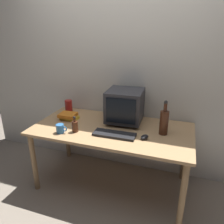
# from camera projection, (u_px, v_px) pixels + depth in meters

# --- Properties ---
(ground_plane) EXTENTS (6.00, 6.00, 0.00)m
(ground_plane) POSITION_uv_depth(u_px,v_px,m) (112.00, 183.00, 2.58)
(ground_plane) COLOR gray
(back_wall) EXTENTS (4.00, 0.08, 2.50)m
(back_wall) POSITION_uv_depth(u_px,v_px,m) (125.00, 70.00, 2.55)
(back_wall) COLOR silver
(back_wall) RESTS_ON ground
(desk) EXTENTS (1.68, 0.84, 0.72)m
(desk) POSITION_uv_depth(u_px,v_px,m) (112.00, 134.00, 2.35)
(desk) COLOR tan
(desk) RESTS_ON ground
(crt_monitor) EXTENTS (0.40, 0.40, 0.37)m
(crt_monitor) POSITION_uv_depth(u_px,v_px,m) (125.00, 106.00, 2.39)
(crt_monitor) COLOR #333338
(crt_monitor) RESTS_ON desk
(keyboard) EXTENTS (0.42, 0.16, 0.02)m
(keyboard) POSITION_uv_depth(u_px,v_px,m) (114.00, 134.00, 2.15)
(keyboard) COLOR black
(keyboard) RESTS_ON desk
(computer_mouse) EXTENTS (0.09, 0.11, 0.04)m
(computer_mouse) POSITION_uv_depth(u_px,v_px,m) (144.00, 137.00, 2.08)
(computer_mouse) COLOR black
(computer_mouse) RESTS_ON desk
(bottle_tall) EXTENTS (0.09, 0.09, 0.35)m
(bottle_tall) POSITION_uv_depth(u_px,v_px,m) (164.00, 122.00, 2.14)
(bottle_tall) COLOR #472314
(bottle_tall) RESTS_ON desk
(bottle_short) EXTENTS (0.06, 0.06, 0.17)m
(bottle_short) POSITION_uv_depth(u_px,v_px,m) (75.00, 126.00, 2.21)
(bottle_short) COLOR #472314
(bottle_short) RESTS_ON desk
(book_stack) EXTENTS (0.21, 0.17, 0.07)m
(book_stack) POSITION_uv_depth(u_px,v_px,m) (69.00, 116.00, 2.52)
(book_stack) COLOR gold
(book_stack) RESTS_ON desk
(mug) EXTENTS (0.12, 0.08, 0.09)m
(mug) POSITION_uv_depth(u_px,v_px,m) (60.00, 129.00, 2.19)
(mug) COLOR #3370B2
(mug) RESTS_ON desk
(metal_canister) EXTENTS (0.09, 0.09, 0.15)m
(metal_canister) POSITION_uv_depth(u_px,v_px,m) (69.00, 106.00, 2.74)
(metal_canister) COLOR #A51E19
(metal_canister) RESTS_ON desk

